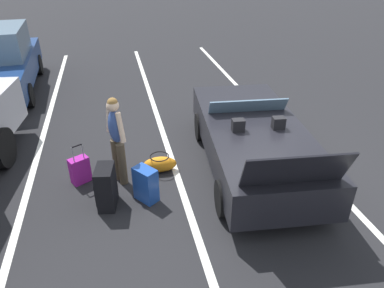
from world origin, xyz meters
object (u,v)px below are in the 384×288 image
object	(u,v)px
convertible_car	(250,136)
suitcase_small_carryon	(80,170)
duffel_bag	(160,164)
suitcase_medium_bright	(146,184)
suitcase_large_black	(106,187)
traveler_person	(116,136)

from	to	relation	value
convertible_car	suitcase_small_carryon	bearing A→B (deg)	94.96
duffel_bag	suitcase_medium_bright	bearing A→B (deg)	156.46
suitcase_large_black	suitcase_small_carryon	xyz separation A→B (m)	(0.80, 0.47, -0.12)
suitcase_large_black	duffel_bag	size ratio (longest dim) A/B	1.13
suitcase_small_carryon	suitcase_medium_bright	bearing A→B (deg)	-154.03
convertible_car	traveler_person	size ratio (longest dim) A/B	2.61
convertible_car	suitcase_small_carryon	size ratio (longest dim) A/B	5.38
duffel_bag	traveler_person	distance (m)	1.09
duffel_bag	suitcase_small_carryon	bearing A→B (deg)	90.76
duffel_bag	traveler_person	size ratio (longest dim) A/B	0.40
convertible_car	traveler_person	world-z (taller)	traveler_person
convertible_car	traveler_person	distance (m)	2.56
suitcase_large_black	traveler_person	world-z (taller)	traveler_person
convertible_car	suitcase_medium_bright	distance (m)	2.28
suitcase_large_black	traveler_person	xyz separation A→B (m)	(0.67, -0.25, 0.56)
convertible_car	suitcase_medium_bright	xyz separation A→B (m)	(-0.75, 2.14, -0.28)
suitcase_medium_bright	traveler_person	distance (m)	0.99
convertible_car	duffel_bag	size ratio (longest dim) A/B	6.57
convertible_car	duffel_bag	bearing A→B (deg)	93.72
traveler_person	convertible_car	bearing A→B (deg)	-23.80
duffel_bag	traveler_person	xyz separation A→B (m)	(-0.15, 0.75, 0.77)
suitcase_small_carryon	duffel_bag	world-z (taller)	suitcase_small_carryon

